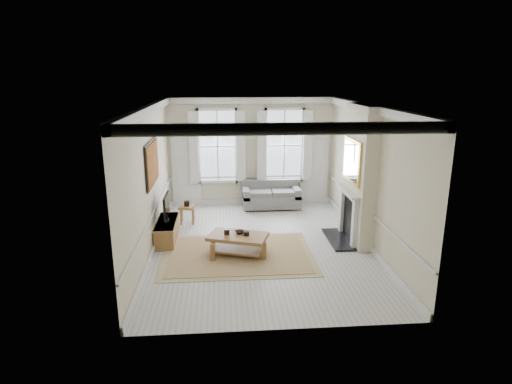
{
  "coord_description": "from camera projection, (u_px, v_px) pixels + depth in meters",
  "views": [
    {
      "loc": [
        -0.91,
        -9.75,
        4.07
      ],
      "look_at": [
        -0.09,
        0.45,
        1.25
      ],
      "focal_mm": 30.0,
      "sensor_mm": 36.0,
      "label": 1
    }
  ],
  "objects": [
    {
      "name": "ceramic_pot_a",
      "position": [
        227.0,
        232.0,
        9.87
      ],
      "size": [
        0.13,
        0.13,
        0.13
      ],
      "primitive_type": "cylinder",
      "color": "black",
      "rests_on": "coffee_table"
    },
    {
      "name": "left_wall",
      "position": [
        149.0,
        181.0,
        9.87
      ],
      "size": [
        0.0,
        7.2,
        7.2
      ],
      "primitive_type": "plane",
      "rotation": [
        1.57,
        0.0,
        1.57
      ],
      "color": "beige",
      "rests_on": "floor"
    },
    {
      "name": "side_table",
      "position": [
        187.0,
        210.0,
        12.03
      ],
      "size": [
        0.48,
        0.48,
        0.5
      ],
      "rotation": [
        0.0,
        0.0,
        -0.2
      ],
      "color": "brown",
      "rests_on": "floor"
    },
    {
      "name": "ceiling",
      "position": [
        262.0,
        105.0,
        9.62
      ],
      "size": [
        7.2,
        7.2,
        0.0
      ],
      "primitive_type": "plane",
      "rotation": [
        3.14,
        0.0,
        0.0
      ],
      "color": "white",
      "rests_on": "back_wall"
    },
    {
      "name": "floor",
      "position": [
        261.0,
        246.0,
        10.52
      ],
      "size": [
        7.2,
        7.2,
        0.0
      ],
      "primitive_type": "plane",
      "color": "#B7B5AD",
      "rests_on": "ground"
    },
    {
      "name": "chimney_breast",
      "position": [
        359.0,
        175.0,
        10.45
      ],
      "size": [
        0.35,
        1.7,
        3.38
      ],
      "primitive_type": "cube",
      "color": "beige",
      "rests_on": "floor"
    },
    {
      "name": "ceramic_pot_b",
      "position": [
        246.0,
        234.0,
        9.81
      ],
      "size": [
        0.13,
        0.13,
        0.09
      ],
      "primitive_type": "cylinder",
      "color": "black",
      "rests_on": "coffee_table"
    },
    {
      "name": "sofa",
      "position": [
        271.0,
        197.0,
        13.46
      ],
      "size": [
        1.78,
        0.86,
        0.84
      ],
      "color": "#61615E",
      "rests_on": "floor"
    },
    {
      "name": "tv",
      "position": [
        167.0,
        206.0,
        10.62
      ],
      "size": [
        0.08,
        0.9,
        0.68
      ],
      "color": "black",
      "rests_on": "tv_stand"
    },
    {
      "name": "fireplace",
      "position": [
        348.0,
        213.0,
        10.69
      ],
      "size": [
        0.21,
        1.45,
        1.33
      ],
      "color": "silver",
      "rests_on": "floor"
    },
    {
      "name": "mirror",
      "position": [
        351.0,
        161.0,
        10.34
      ],
      "size": [
        0.06,
        1.26,
        1.06
      ],
      "primitive_type": "cube",
      "color": "gold",
      "rests_on": "chimney_breast"
    },
    {
      "name": "bowl",
      "position": [
        240.0,
        232.0,
        9.95
      ],
      "size": [
        0.28,
        0.28,
        0.06
      ],
      "primitive_type": "imported",
      "rotation": [
        0.0,
        0.0,
        0.26
      ],
      "color": "black",
      "rests_on": "coffee_table"
    },
    {
      "name": "window_right",
      "position": [
        284.0,
        145.0,
        13.51
      ],
      "size": [
        1.26,
        0.2,
        2.2
      ],
      "primitive_type": null,
      "color": "#B2BCC6",
      "rests_on": "back_wall"
    },
    {
      "name": "hearth",
      "position": [
        339.0,
        239.0,
        10.86
      ],
      "size": [
        0.55,
        1.5,
        0.05
      ],
      "primitive_type": "cube",
      "color": "black",
      "rests_on": "floor"
    },
    {
      "name": "rug",
      "position": [
        238.0,
        254.0,
        9.99
      ],
      "size": [
        3.5,
        2.6,
        0.02
      ],
      "primitive_type": "cube",
      "color": "tan",
      "rests_on": "floor"
    },
    {
      "name": "back_wall",
      "position": [
        251.0,
        152.0,
        13.53
      ],
      "size": [
        5.2,
        0.0,
        5.2
      ],
      "primitive_type": "plane",
      "rotation": [
        1.57,
        0.0,
        0.0
      ],
      "color": "beige",
      "rests_on": "floor"
    },
    {
      "name": "door_left",
      "position": [
        186.0,
        170.0,
        13.48
      ],
      "size": [
        0.9,
        0.08,
        2.3
      ],
      "primitive_type": "cube",
      "color": "silver",
      "rests_on": "floor"
    },
    {
      "name": "window_left",
      "position": [
        218.0,
        146.0,
        13.35
      ],
      "size": [
        1.26,
        0.2,
        2.2
      ],
      "primitive_type": null,
      "color": "#B2BCC6",
      "rests_on": "back_wall"
    },
    {
      "name": "tv_stand",
      "position": [
        167.0,
        231.0,
        10.79
      ],
      "size": [
        0.46,
        1.44,
        0.52
      ],
      "primitive_type": "cube",
      "color": "brown",
      "rests_on": "floor"
    },
    {
      "name": "painting",
      "position": [
        152.0,
        163.0,
        10.07
      ],
      "size": [
        0.05,
        1.66,
        1.06
      ],
      "primitive_type": "cube",
      "color": "#9D581A",
      "rests_on": "left_wall"
    },
    {
      "name": "right_wall",
      "position": [
        369.0,
        177.0,
        10.27
      ],
      "size": [
        0.0,
        7.2,
        7.2
      ],
      "primitive_type": "plane",
      "rotation": [
        1.57,
        0.0,
        -1.57
      ],
      "color": "beige",
      "rests_on": "floor"
    },
    {
      "name": "door_right",
      "position": [
        314.0,
        168.0,
        13.79
      ],
      "size": [
        0.9,
        0.08,
        2.3
      ],
      "primitive_type": "cube",
      "color": "silver",
      "rests_on": "floor"
    },
    {
      "name": "coffee_table",
      "position": [
        238.0,
        238.0,
        9.88
      ],
      "size": [
        1.5,
        1.16,
        0.5
      ],
      "rotation": [
        0.0,
        0.0,
        -0.33
      ],
      "color": "brown",
      "rests_on": "rug"
    }
  ]
}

